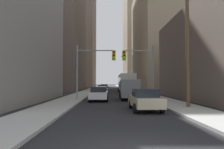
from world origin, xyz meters
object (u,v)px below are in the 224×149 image
Objects in this scene: sedan_silver at (103,89)px; traffic_signal_near_left at (94,63)px; sedan_black at (104,87)px; cargo_van_grey at (129,88)px; sedan_white at (99,94)px; traffic_signal_near_right at (140,63)px; sedan_beige at (145,100)px; city_bus at (126,82)px.

traffic_signal_near_left reaches higher than sedan_silver.
cargo_van_grey is at bearing -82.71° from sedan_black.
traffic_signal_near_right is (4.38, 0.33, 3.25)m from sedan_white.
sedan_beige is at bearing -64.77° from sedan_white.
sedan_white is at bearing -31.54° from traffic_signal_near_left.
sedan_silver is at bearing 87.37° from traffic_signal_near_left.
traffic_signal_near_right is at bearing -71.63° from sedan_silver.
sedan_beige is 0.71× the size of traffic_signal_near_right.
sedan_silver is at bearing -90.07° from sedan_black.
sedan_silver is (-4.28, -3.57, -1.16)m from city_bus.
sedan_black is (0.08, 27.83, 0.00)m from sedan_white.
sedan_silver is (0.06, 13.33, 0.00)m from sedan_white.
sedan_beige is 35.53m from sedan_black.
traffic_signal_near_right is at bearing 83.98° from sedan_beige.
sedan_beige is 1.01× the size of sedan_silver.
sedan_white is (-3.40, -1.83, -0.52)m from cargo_van_grey.
sedan_silver is at bearing -140.13° from city_bus.
cargo_van_grey is at bearing -93.54° from city_bus.
city_bus is 2.74× the size of sedan_silver.
cargo_van_grey is 9.38m from sedan_beige.
traffic_signal_near_left reaches higher than sedan_beige.
sedan_beige is 9.45m from traffic_signal_near_left.
city_bus is at bearing 86.46° from cargo_van_grey.
city_bus is 16.71m from traffic_signal_near_right.
sedan_black is at bearing 98.89° from traffic_signal_near_right.
cargo_van_grey reaches higher than sedan_beige.
city_bus is at bearing 39.87° from sedan_silver.
traffic_signal_near_right is at bearing 4.31° from sedan_white.
traffic_signal_near_right reaches higher than cargo_van_grey.
cargo_van_grey is at bearing 123.08° from traffic_signal_near_right.
traffic_signal_near_left is at bearing -91.28° from sedan_black.
city_bus is 24.48m from sedan_beige.
cargo_van_grey is at bearing 28.22° from sedan_white.
sedan_silver and sedan_black have the same top height.
cargo_van_grey is 1.24× the size of sedan_beige.
cargo_van_grey is at bearing 90.89° from sedan_beige.
sedan_beige is (-0.79, -24.44, -1.16)m from city_bus.
traffic_signal_near_right is (0.83, 7.86, 3.25)m from sedan_beige.
traffic_signal_near_right reaches higher than sedan_black.
sedan_beige is 21.16m from sedan_silver.
sedan_black is 27.70m from traffic_signal_near_left.
city_bus is 1.92× the size of traffic_signal_near_right.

